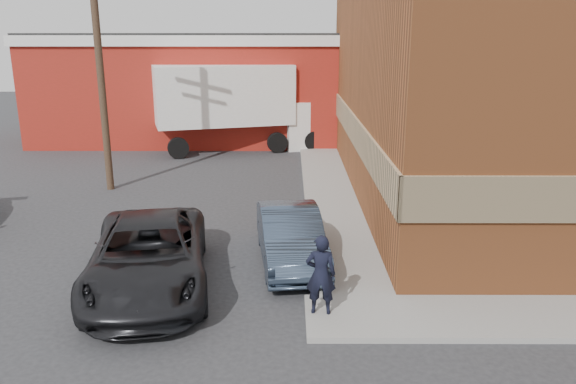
% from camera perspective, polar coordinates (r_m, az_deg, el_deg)
% --- Properties ---
extents(ground, '(90.00, 90.00, 0.00)m').
position_cam_1_polar(ground, '(12.49, 4.01, -10.87)').
color(ground, '#28282B').
rests_on(ground, ground).
extents(brick_building, '(14.25, 18.25, 9.36)m').
position_cam_1_polar(brick_building, '(22.20, 25.59, 11.97)').
color(brick_building, '#9A5027').
rests_on(brick_building, ground).
extents(sidewalk_west, '(1.80, 18.00, 0.12)m').
position_cam_1_polar(sidewalk_west, '(20.93, 4.07, 0.45)').
color(sidewalk_west, gray).
rests_on(sidewalk_west, ground).
extents(warehouse, '(16.30, 8.30, 5.60)m').
position_cam_1_polar(warehouse, '(31.68, -9.39, 10.59)').
color(warehouse, maroon).
rests_on(warehouse, ground).
extents(utility_pole, '(2.00, 0.26, 9.00)m').
position_cam_1_polar(utility_pole, '(21.22, -18.64, 12.73)').
color(utility_pole, '#473423').
rests_on(utility_pole, ground).
extents(man, '(0.64, 0.44, 1.67)m').
position_cam_1_polar(man, '(11.35, 3.35, -8.36)').
color(man, black).
rests_on(man, sidewalk_south).
extents(sedan, '(1.97, 4.37, 1.39)m').
position_cam_1_polar(sedan, '(14.12, 0.26, -4.50)').
color(sedan, '#303E50').
rests_on(sedan, ground).
extents(suv_a, '(3.43, 5.91, 1.55)m').
position_cam_1_polar(suv_a, '(13.11, -14.00, -6.28)').
color(suv_a, black).
rests_on(suv_a, ground).
extents(box_truck, '(8.78, 4.77, 4.16)m').
position_cam_1_polar(box_truck, '(27.65, -4.86, 9.14)').
color(box_truck, white).
rests_on(box_truck, ground).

